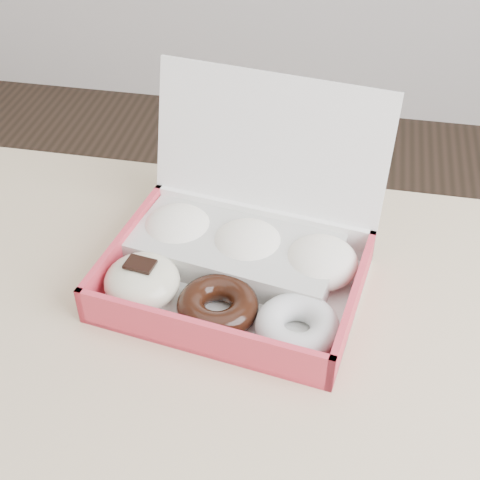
# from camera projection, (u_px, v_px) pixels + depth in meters

# --- Properties ---
(table) EXTENTS (1.20, 0.80, 0.75)m
(table) POSITION_uv_depth(u_px,v_px,m) (277.00, 417.00, 0.82)
(table) COLOR #D3BA8B
(table) RESTS_ON ground
(donut_box) EXTENTS (0.36, 0.33, 0.23)m
(donut_box) POSITION_uv_depth(u_px,v_px,m) (236.00, 259.00, 0.87)
(donut_box) COLOR white
(donut_box) RESTS_ON table
(newspapers) EXTENTS (0.31, 0.27, 0.04)m
(newspapers) POSITION_uv_depth(u_px,v_px,m) (247.00, 233.00, 0.94)
(newspapers) COLOR beige
(newspapers) RESTS_ON table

